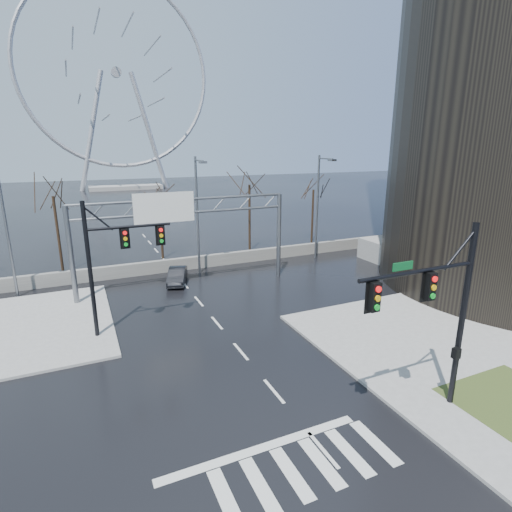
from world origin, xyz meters
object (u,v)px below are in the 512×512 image
signal_mast_near (441,305)px  signal_mast_far (110,256)px  sign_gantry (180,224)px  ferris_wheel (117,81)px  car (177,276)px

signal_mast_near → signal_mast_far: 17.03m
signal_mast_near → sign_gantry: bearing=106.2°
signal_mast_far → ferris_wheel: (10.87, 86.04, 21.30)m
sign_gantry → ferris_wheel: ferris_wheel is taller
signal_mast_far → ferris_wheel: size_ratio=0.16×
sign_gantry → car: sign_gantry is taller
ferris_wheel → car: bearing=-94.0°
car → ferris_wheel: bearing=105.8°
signal_mast_far → sign_gantry: 8.14m
signal_mast_far → ferris_wheel: 89.30m
signal_mast_far → ferris_wheel: ferris_wheel is taller
signal_mast_near → signal_mast_far: (-11.01, 13.00, -0.04)m
signal_mast_near → sign_gantry: signal_mast_near is taller
signal_mast_near → ferris_wheel: size_ratio=0.16×
signal_mast_far → signal_mast_near: bearing=-49.7°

